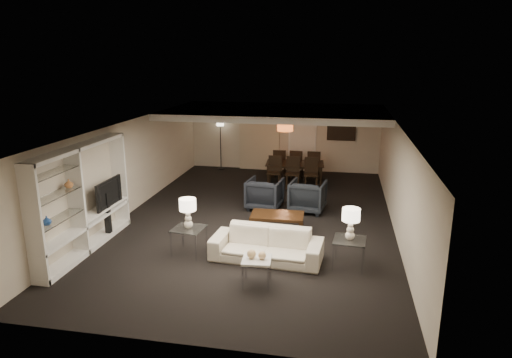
{
  "coord_description": "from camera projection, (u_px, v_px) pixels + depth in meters",
  "views": [
    {
      "loc": [
        2.11,
        -11.12,
        4.18
      ],
      "look_at": [
        0.0,
        0.0,
        1.1
      ],
      "focal_mm": 32.0,
      "sensor_mm": 36.0,
      "label": 1
    }
  ],
  "objects": [
    {
      "name": "floor",
      "position": [
        256.0,
        219.0,
        12.02
      ],
      "size": [
        11.0,
        11.0,
        0.0
      ],
      "primitive_type": "plane",
      "color": "black",
      "rests_on": "ground"
    },
    {
      "name": "wall_front",
      "position": [
        184.0,
        269.0,
        6.48
      ],
      "size": [
        7.0,
        0.02,
        2.5
      ],
      "primitive_type": "cube",
      "color": "#C1B09C",
      "rests_on": "ground"
    },
    {
      "name": "wall_left",
      "position": [
        129.0,
        167.0,
        12.32
      ],
      "size": [
        0.02,
        11.0,
        2.5
      ],
      "primitive_type": "cube",
      "color": "#C1B09C",
      "rests_on": "ground"
    },
    {
      "name": "chair_nm",
      "position": [
        293.0,
        173.0,
        14.73
      ],
      "size": [
        0.48,
        0.48,
        1.0
      ],
      "primitive_type": null,
      "rotation": [
        0.0,
        0.0,
        0.04
      ],
      "color": "black",
      "rests_on": "floor"
    },
    {
      "name": "table_lamp_left",
      "position": [
        188.0,
        214.0,
        9.7
      ],
      "size": [
        0.41,
        0.41,
        0.66
      ],
      "primitive_type": null,
      "rotation": [
        0.0,
        0.0,
        -0.13
      ],
      "color": "beige",
      "rests_on": "side_table_left"
    },
    {
      "name": "chair_fr",
      "position": [
        314.0,
        165.0,
        15.86
      ],
      "size": [
        0.47,
        0.47,
        1.0
      ],
      "primitive_type": null,
      "rotation": [
        0.0,
        0.0,
        3.16
      ],
      "color": "black",
      "rests_on": "floor"
    },
    {
      "name": "marble_table",
      "position": [
        257.0,
        272.0,
        8.53
      ],
      "size": [
        0.57,
        0.57,
        0.53
      ],
      "primitive_type": null,
      "rotation": [
        0.0,
        0.0,
        0.08
      ],
      "color": "white",
      "rests_on": "floor"
    },
    {
      "name": "ceiling_soffit",
      "position": [
        276.0,
        112.0,
        14.71
      ],
      "size": [
        7.0,
        4.0,
        0.2
      ],
      "primitive_type": "cube",
      "color": "silver",
      "rests_on": "ceiling"
    },
    {
      "name": "wall_back",
      "position": [
        284.0,
        137.0,
        16.91
      ],
      "size": [
        7.0,
        0.02,
        2.5
      ],
      "primitive_type": "cube",
      "color": "#C1B09C",
      "rests_on": "ground"
    },
    {
      "name": "gold_gourd_b",
      "position": [
        262.0,
        255.0,
        8.42
      ],
      "size": [
        0.15,
        0.15,
        0.15
      ],
      "primitive_type": "sphere",
      "color": "#EABA7C",
      "rests_on": "marble_table"
    },
    {
      "name": "floor_speaker",
      "position": [
        107.0,
        215.0,
        10.69
      ],
      "size": [
        0.12,
        0.12,
        1.11
      ],
      "primitive_type": "cube",
      "rotation": [
        0.0,
        0.0,
        -0.02
      ],
      "color": "black",
      "rests_on": "floor"
    },
    {
      "name": "armchair_right",
      "position": [
        308.0,
        196.0,
        12.55
      ],
      "size": [
        1.04,
        1.07,
        0.86
      ],
      "primitive_type": "imported",
      "rotation": [
        0.0,
        0.0,
        3.0
      ],
      "color": "black",
      "rests_on": "floor"
    },
    {
      "name": "dining_table",
      "position": [
        295.0,
        173.0,
        15.39
      ],
      "size": [
        2.0,
        1.21,
        0.68
      ],
      "primitive_type": "imported",
      "rotation": [
        0.0,
        0.0,
        0.07
      ],
      "color": "black",
      "rests_on": "floor"
    },
    {
      "name": "chair_fm",
      "position": [
        297.0,
        164.0,
        15.97
      ],
      "size": [
        0.49,
        0.49,
        1.0
      ],
      "primitive_type": null,
      "rotation": [
        0.0,
        0.0,
        3.09
      ],
      "color": "black",
      "rests_on": "floor"
    },
    {
      "name": "ceiling",
      "position": [
        256.0,
        125.0,
        11.36
      ],
      "size": [
        7.0,
        11.0,
        0.02
      ],
      "primitive_type": "cube",
      "color": "silver",
      "rests_on": "ground"
    },
    {
      "name": "vase_amber",
      "position": [
        69.0,
        184.0,
        9.29
      ],
      "size": [
        0.18,
        0.18,
        0.18
      ],
      "primitive_type": "imported",
      "color": "#C47A41",
      "rests_on": "media_unit"
    },
    {
      "name": "media_unit",
      "position": [
        83.0,
        199.0,
        9.84
      ],
      "size": [
        0.38,
        3.4,
        2.35
      ],
      "primitive_type": null,
      "color": "white",
      "rests_on": "wall_left"
    },
    {
      "name": "armchair_left",
      "position": [
        265.0,
        194.0,
        12.76
      ],
      "size": [
        1.03,
        1.05,
        0.86
      ],
      "primitive_type": "imported",
      "rotation": [
        0.0,
        0.0,
        3.02
      ],
      "color": "black",
      "rests_on": "floor"
    },
    {
      "name": "side_table_right",
      "position": [
        349.0,
        253.0,
        9.26
      ],
      "size": [
        0.69,
        0.69,
        0.59
      ],
      "primitive_type": null,
      "rotation": [
        0.0,
        0.0,
        -0.1
      ],
      "color": "white",
      "rests_on": "floor"
    },
    {
      "name": "table_lamp_right",
      "position": [
        351.0,
        224.0,
        9.09
      ],
      "size": [
        0.39,
        0.39,
        0.66
      ],
      "primitive_type": null,
      "rotation": [
        0.0,
        0.0,
        0.1
      ],
      "color": "white",
      "rests_on": "side_table_right"
    },
    {
      "name": "television",
      "position": [
        105.0,
        193.0,
        10.66
      ],
      "size": [
        1.11,
        0.15,
        0.64
      ],
      "primitive_type": "imported",
      "rotation": [
        0.0,
        0.0,
        1.57
      ],
      "color": "black",
      "rests_on": "media_unit"
    },
    {
      "name": "coffee_table",
      "position": [
        277.0,
        223.0,
        11.1
      ],
      "size": [
        1.3,
        0.79,
        0.46
      ],
      "primitive_type": null,
      "rotation": [
        0.0,
        0.0,
        0.04
      ],
      "color": "black",
      "rests_on": "floor"
    },
    {
      "name": "side_table_left",
      "position": [
        189.0,
        241.0,
        9.87
      ],
      "size": [
        0.7,
        0.7,
        0.59
      ],
      "primitive_type": null,
      "rotation": [
        0.0,
        0.0,
        -0.11
      ],
      "color": "silver",
      "rests_on": "floor"
    },
    {
      "name": "pendant_light",
      "position": [
        285.0,
        127.0,
        14.78
      ],
      "size": [
        0.52,
        0.52,
        0.24
      ],
      "primitive_type": "cylinder",
      "color": "#D8591E",
      "rests_on": "ceiling_soffit"
    },
    {
      "name": "door",
      "position": [
        302.0,
        143.0,
        16.8
      ],
      "size": [
        0.9,
        0.05,
        2.1
      ],
      "primitive_type": "cube",
      "color": "silver",
      "rests_on": "wall_back"
    },
    {
      "name": "chair_fl",
      "position": [
        280.0,
        163.0,
        16.07
      ],
      "size": [
        0.49,
        0.49,
        1.0
      ],
      "primitive_type": null,
      "rotation": [
        0.0,
        0.0,
        3.2
      ],
      "color": "black",
      "rests_on": "floor"
    },
    {
      "name": "gold_gourd_a",
      "position": [
        252.0,
        254.0,
        8.45
      ],
      "size": [
        0.17,
        0.17,
        0.17
      ],
      "primitive_type": "sphere",
      "color": "#DFB476",
      "rests_on": "marble_table"
    },
    {
      "name": "curtains",
      "position": [
        259.0,
        138.0,
        17.01
      ],
      "size": [
        1.5,
        0.12,
        2.4
      ],
      "primitive_type": "cube",
      "color": "beige",
      "rests_on": "wall_back"
    },
    {
      "name": "chair_nl",
      "position": [
        274.0,
        172.0,
        14.84
      ],
      "size": [
        0.47,
        0.47,
        1.0
      ],
      "primitive_type": null,
      "rotation": [
        0.0,
        0.0,
        -0.01
      ],
      "color": "black",
      "rests_on": "floor"
    },
    {
      "name": "painting",
      "position": [
        341.0,
        131.0,
        16.41
      ],
      "size": [
        0.95,
        0.04,
        0.65
      ],
      "primitive_type": "cube",
      "color": "#142D38",
      "rests_on": "wall_back"
    },
    {
      "name": "chair_nr",
      "position": [
        311.0,
        174.0,
        14.63
      ],
      "size": [
        0.5,
        0.5,
        1.0
      ],
      "primitive_type": null,
      "rotation": [
        0.0,
        0.0,
        0.08
      ],
      "color": "black",
      "rests_on": "floor"
    },
    {
      "name": "floor_lamp",
      "position": [
        221.0,
        144.0,
        17.12
      ],
      "size": [
        0.28,
        0.28,
        1.9
      ],
      "primitive_type": null,
      "rotation": [
        0.0,
        0.0,
        -0.01
      ],
      "color": "black",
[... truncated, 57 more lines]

